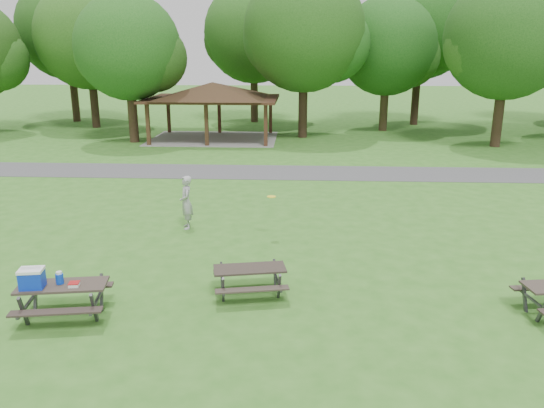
# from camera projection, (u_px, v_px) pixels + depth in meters

# --- Properties ---
(ground) EXTENTS (160.00, 160.00, 0.00)m
(ground) POSITION_uv_depth(u_px,v_px,m) (222.00, 302.00, 12.72)
(ground) COLOR #316B1E
(ground) RESTS_ON ground
(asphalt_path) EXTENTS (120.00, 3.20, 0.02)m
(asphalt_path) POSITION_uv_depth(u_px,v_px,m) (262.00, 172.00, 26.14)
(asphalt_path) COLOR #434346
(asphalt_path) RESTS_ON ground
(pavilion) EXTENTS (8.60, 7.01, 3.76)m
(pavilion) POSITION_uv_depth(u_px,v_px,m) (213.00, 93.00, 35.07)
(pavilion) COLOR #382414
(pavilion) RESTS_ON ground
(tree_row_c) EXTENTS (8.19, 7.80, 10.67)m
(tree_row_c) POSITION_uv_depth(u_px,v_px,m) (90.00, 40.00, 39.41)
(tree_row_c) COLOR black
(tree_row_c) RESTS_ON ground
(tree_row_d) EXTENTS (6.93, 6.60, 9.27)m
(tree_row_d) POSITION_uv_depth(u_px,v_px,m) (130.00, 50.00, 33.14)
(tree_row_d) COLOR #312116
(tree_row_d) RESTS_ON ground
(tree_row_e) EXTENTS (8.40, 8.00, 11.02)m
(tree_row_e) POSITION_uv_depth(u_px,v_px,m) (306.00, 34.00, 34.70)
(tree_row_e) COLOR black
(tree_row_e) RESTS_ON ground
(tree_row_f) EXTENTS (7.35, 7.00, 9.55)m
(tree_row_f) POSITION_uv_depth(u_px,v_px,m) (388.00, 49.00, 38.02)
(tree_row_f) COLOR #322416
(tree_row_f) RESTS_ON ground
(tree_row_g) EXTENTS (7.77, 7.40, 10.25)m
(tree_row_g) POSITION_uv_depth(u_px,v_px,m) (509.00, 41.00, 31.35)
(tree_row_g) COLOR black
(tree_row_g) RESTS_ON ground
(tree_deep_a) EXTENTS (8.40, 8.00, 11.38)m
(tree_deep_a) POSITION_uv_depth(u_px,v_px,m) (69.00, 33.00, 42.75)
(tree_deep_a) COLOR #2F1F15
(tree_deep_a) RESTS_ON ground
(tree_deep_b) EXTENTS (8.40, 8.00, 11.13)m
(tree_deep_b) POSITION_uv_depth(u_px,v_px,m) (255.00, 36.00, 42.54)
(tree_deep_b) COLOR black
(tree_deep_b) RESTS_ON ground
(tree_deep_c) EXTENTS (8.82, 8.40, 11.90)m
(tree_deep_c) POSITION_uv_depth(u_px,v_px,m) (422.00, 28.00, 40.77)
(tree_deep_c) COLOR black
(tree_deep_c) RESTS_ON ground
(picnic_table_near) EXTENTS (2.15, 1.83, 1.34)m
(picnic_table_near) POSITION_uv_depth(u_px,v_px,m) (53.00, 287.00, 11.72)
(picnic_table_near) COLOR #302823
(picnic_table_near) RESTS_ON ground
(picnic_table_middle) EXTENTS (1.97, 1.70, 0.76)m
(picnic_table_middle) POSITION_uv_depth(u_px,v_px,m) (250.00, 274.00, 12.91)
(picnic_table_middle) COLOR black
(picnic_table_middle) RESTS_ON ground
(frisbee_in_flight) EXTENTS (0.34, 0.34, 0.02)m
(frisbee_in_flight) POSITION_uv_depth(u_px,v_px,m) (271.00, 197.00, 16.59)
(frisbee_in_flight) COLOR yellow
(frisbee_in_flight) RESTS_ON ground
(frisbee_thrower) EXTENTS (0.60, 0.75, 1.81)m
(frisbee_thrower) POSITION_uv_depth(u_px,v_px,m) (186.00, 202.00, 17.74)
(frisbee_thrower) COLOR #A0A0A3
(frisbee_thrower) RESTS_ON ground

